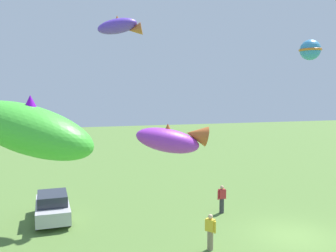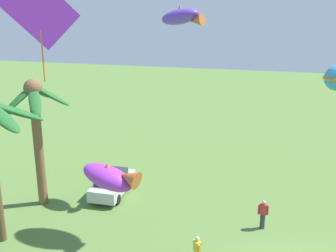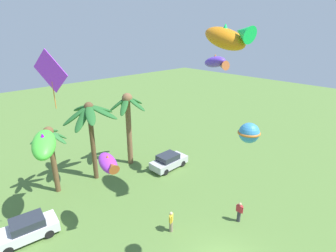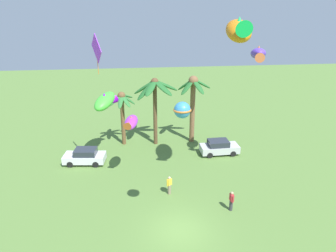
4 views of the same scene
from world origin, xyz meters
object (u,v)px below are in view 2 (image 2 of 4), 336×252
object	(u,v)px
kite_fish_2	(111,177)
parked_car_1	(112,183)
kite_fish_3	(182,17)
kite_diamond_5	(39,11)
spectator_1	(197,252)
palm_tree_2	(36,116)
spectator_0	(263,214)

from	to	relation	value
kite_fish_2	parked_car_1	bearing A→B (deg)	23.58
kite_fish_3	kite_diamond_5	size ratio (longest dim) A/B	0.92
spectator_1	kite_diamond_5	distance (m)	12.10
parked_car_1	kite_fish_2	bearing A→B (deg)	-156.42
spectator_1	kite_fish_2	bearing A→B (deg)	136.72
kite_diamond_5	palm_tree_2	bearing A→B (deg)	35.84
palm_tree_2	spectator_0	distance (m)	13.50
spectator_0	spectator_1	bearing A→B (deg)	148.36
palm_tree_2	kite_fish_3	bearing A→B (deg)	-64.52
kite_fish_3	kite_diamond_5	bearing A→B (deg)	175.33
palm_tree_2	kite_diamond_5	size ratio (longest dim) A/B	2.40
spectator_0	spectator_1	size ratio (longest dim) A/B	1.00
parked_car_1	spectator_0	xyz separation A→B (m)	(-1.66, -9.19, 0.06)
spectator_0	kite_fish_2	size ratio (longest dim) A/B	0.62
kite_fish_2	kite_diamond_5	bearing A→B (deg)	159.80
palm_tree_2	kite_diamond_5	world-z (taller)	kite_diamond_5
palm_tree_2	kite_fish_3	size ratio (longest dim) A/B	2.60
palm_tree_2	kite_fish_3	world-z (taller)	kite_fish_3
spectator_1	kite_fish_2	distance (m)	5.98
palm_tree_2	kite_fish_2	size ratio (longest dim) A/B	2.91
kite_diamond_5	spectator_1	bearing A→B (deg)	-34.34
parked_car_1	spectator_0	distance (m)	9.34
spectator_0	palm_tree_2	bearing A→B (deg)	92.29
spectator_1	palm_tree_2	bearing A→B (deg)	69.43
kite_fish_3	kite_diamond_5	distance (m)	12.63
parked_car_1	kite_diamond_5	distance (m)	15.54
parked_car_1	kite_fish_3	xyz separation A→B (m)	(1.41, -4.01, 9.93)
kite_fish_3	palm_tree_2	bearing A→B (deg)	115.48
parked_car_1	kite_diamond_5	xyz separation A→B (m)	(-11.17, -2.98, 10.38)
spectator_1	kite_fish_3	xyz separation A→B (m)	(7.36, 2.54, 9.87)
spectator_0	spectator_1	distance (m)	5.03
parked_car_1	kite_fish_3	world-z (taller)	kite_fish_3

